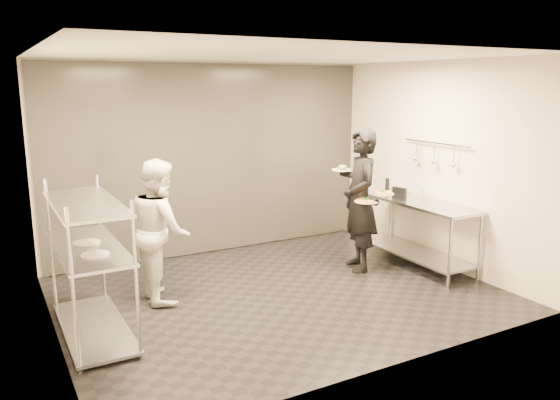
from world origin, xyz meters
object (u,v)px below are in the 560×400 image
pos_monitor (399,193)px  bottle_dark (387,185)px  bottle_clear (421,193)px  pass_rack (90,260)px  waiter (360,200)px  pizza_plate_far (383,193)px  pizza_plate_near (367,201)px  chef (161,230)px  salad_plate (342,168)px  prep_counter (418,222)px  bottle_green (372,183)px

pos_monitor → bottle_dark: bearing=61.0°
bottle_clear → bottle_dark: 0.64m
bottle_clear → bottle_dark: size_ratio=0.81×
pass_rack → bottle_clear: size_ratio=9.37×
pass_rack → waiter: (3.55, 0.29, 0.19)m
pass_rack → waiter: bearing=4.6°
pass_rack → pizza_plate_far: bearing=0.5°
pizza_plate_near → pos_monitor: 0.78m
pass_rack → chef: 1.07m
waiter → bottle_dark: bearing=136.1°
salad_plate → prep_counter: bearing=-30.8°
pass_rack → pizza_plate_far: 3.74m
bottle_clear → waiter: bearing=166.1°
pizza_plate_near → chef: bearing=168.4°
salad_plate → bottle_green: size_ratio=1.07×
salad_plate → bottle_dark: bearing=10.1°
pass_rack → prep_counter: bearing=0.0°
waiter → pass_rack: bearing=-66.6°
chef → pass_rack: bearing=126.7°
pass_rack → bottle_clear: pass_rack is taller
pizza_plate_far → bottle_clear: bearing=2.9°
waiter → bottle_dark: waiter is taller
pass_rack → prep_counter: (4.33, 0.00, -0.14)m
prep_counter → pos_monitor: (-0.12, 0.26, 0.37)m
chef → pizza_plate_far: size_ratio=5.74×
chef → bottle_green: chef is taller
bottle_green → prep_counter: bearing=-77.1°
pass_rack → salad_plate: size_ratio=5.55×
pizza_plate_near → bottle_dark: 1.11m
salad_plate → bottle_clear: bearing=-25.2°
pizza_plate_near → bottle_green: bearing=48.2°
pass_rack → bottle_green: 4.23m
waiter → pizza_plate_near: (-0.08, -0.25, 0.05)m
salad_plate → pos_monitor: bearing=-19.4°
prep_counter → bottle_green: size_ratio=6.66×
salad_plate → bottle_clear: size_ratio=1.69×
bottle_green → salad_plate: bearing=-160.0°
chef → bottle_dark: size_ratio=7.90×
bottle_clear → bottle_dark: (-0.07, 0.64, 0.02)m
prep_counter → bottle_dark: size_ratio=8.58×
prep_counter → pizza_plate_near: (-0.86, 0.04, 0.38)m
salad_plate → pos_monitor: salad_plate is taller
waiter → pos_monitor: (0.66, -0.02, 0.04)m
prep_counter → pos_monitor: size_ratio=8.11×
prep_counter → pizza_plate_far: (-0.61, 0.03, 0.46)m
pizza_plate_near → bottle_clear: bearing=1.6°
waiter → bottle_clear: waiter is taller
prep_counter → chef: bearing=170.6°
bottle_clear → pass_rack: bearing=-179.1°
chef → pizza_plate_near: chef is taller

